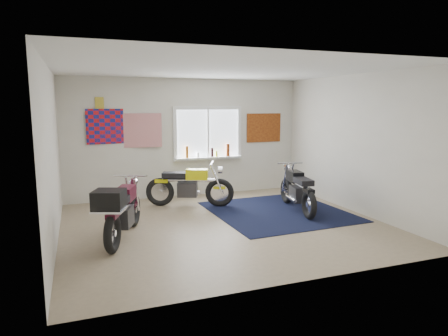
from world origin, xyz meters
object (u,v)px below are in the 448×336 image
object	(u,v)px
navy_rug	(278,211)
yellow_triumph	(189,187)
black_chrome_bike	(297,191)
maroon_tourer	(121,211)

from	to	relation	value
navy_rug	yellow_triumph	world-z (taller)	yellow_triumph
black_chrome_bike	maroon_tourer	xyz separation A→B (m)	(-3.51, -0.67, 0.09)
navy_rug	maroon_tourer	bearing A→B (deg)	-167.01
black_chrome_bike	navy_rug	bearing A→B (deg)	92.83
yellow_triumph	black_chrome_bike	bearing A→B (deg)	-6.48
navy_rug	maroon_tourer	size ratio (longest dim) A/B	1.42
navy_rug	yellow_triumph	distance (m)	1.90
yellow_triumph	black_chrome_bike	size ratio (longest dim) A/B	0.98
yellow_triumph	black_chrome_bike	xyz separation A→B (m)	(1.94, -1.10, -0.01)
black_chrome_bike	maroon_tourer	size ratio (longest dim) A/B	0.98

